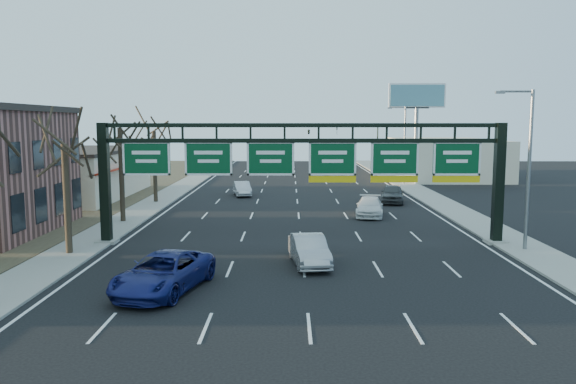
{
  "coord_description": "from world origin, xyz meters",
  "views": [
    {
      "loc": [
        -0.69,
        -25.1,
        7.22
      ],
      "look_at": [
        -0.8,
        7.21,
        3.2
      ],
      "focal_mm": 35.0,
      "sensor_mm": 36.0,
      "label": 1
    }
  ],
  "objects_px": {
    "car_blue_suv": "(164,273)",
    "car_white_wagon": "(370,207)",
    "car_silver_sedan": "(309,250)",
    "sign_gantry": "(304,166)"
  },
  "relations": [
    {
      "from": "car_blue_suv",
      "to": "car_white_wagon",
      "type": "height_order",
      "value": "car_blue_suv"
    },
    {
      "from": "car_white_wagon",
      "to": "car_silver_sedan",
      "type": "bearing_deg",
      "value": -99.89
    },
    {
      "from": "car_blue_suv",
      "to": "sign_gantry",
      "type": "bearing_deg",
      "value": 71.66
    },
    {
      "from": "sign_gantry",
      "to": "car_white_wagon",
      "type": "relative_size",
      "value": 4.97
    },
    {
      "from": "car_blue_suv",
      "to": "car_white_wagon",
      "type": "xyz_separation_m",
      "value": [
        11.61,
        19.65,
        -0.1
      ]
    },
    {
      "from": "sign_gantry",
      "to": "car_silver_sedan",
      "type": "relative_size",
      "value": 5.37
    },
    {
      "from": "sign_gantry",
      "to": "car_white_wagon",
      "type": "height_order",
      "value": "sign_gantry"
    },
    {
      "from": "car_silver_sedan",
      "to": "sign_gantry",
      "type": "bearing_deg",
      "value": 83.84
    },
    {
      "from": "car_silver_sedan",
      "to": "car_white_wagon",
      "type": "bearing_deg",
      "value": 63.27
    },
    {
      "from": "sign_gantry",
      "to": "car_silver_sedan",
      "type": "xyz_separation_m",
      "value": [
        0.14,
        -5.15,
        -3.88
      ]
    }
  ]
}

